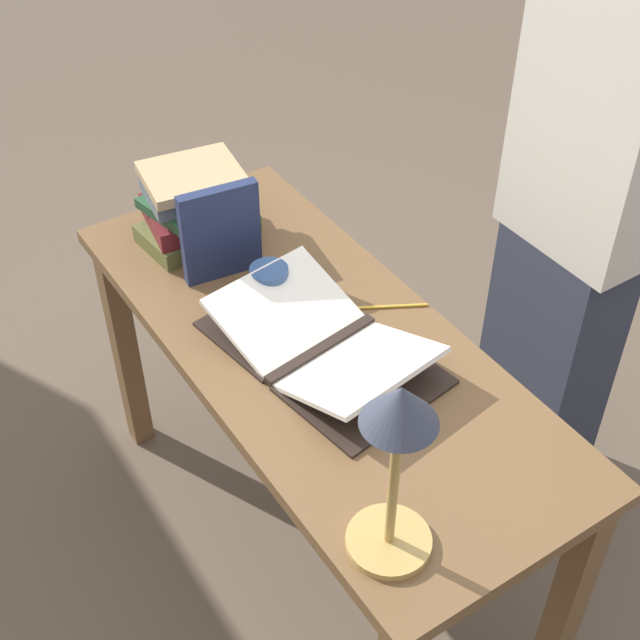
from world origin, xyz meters
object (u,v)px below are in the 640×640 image
at_px(open_book, 321,344).
at_px(book_stack_tall, 195,205).
at_px(book_standing_upright, 221,233).
at_px(person_reader, 576,231).
at_px(reading_lamp, 397,444).
at_px(pencil, 390,307).
at_px(coffee_mug, 269,283).

height_order(open_book, book_stack_tall, book_stack_tall).
relative_size(book_standing_upright, person_reader, 0.14).
bearing_deg(reading_lamp, person_reader, -64.13).
xyz_separation_m(book_stack_tall, reading_lamp, (-1.00, 0.15, 0.17)).
distance_m(reading_lamp, pencil, 0.69).
relative_size(book_standing_upright, coffee_mug, 2.13).
distance_m(book_standing_upright, reading_lamp, 0.86).
relative_size(open_book, reading_lamp, 1.43).
bearing_deg(person_reader, book_standing_upright, -119.63).
distance_m(book_stack_tall, book_standing_upright, 0.17).
xyz_separation_m(open_book, book_standing_upright, (0.36, 0.04, 0.09)).
bearing_deg(book_standing_upright, reading_lamp, 178.73).
xyz_separation_m(reading_lamp, coffee_mug, (0.69, -0.17, -0.22)).
bearing_deg(coffee_mug, person_reader, -111.86).
relative_size(coffee_mug, pencil, 0.71).
relative_size(reading_lamp, pencil, 2.49).
height_order(book_stack_tall, pencil, book_stack_tall).
bearing_deg(coffee_mug, reading_lamp, 166.00).
bearing_deg(book_stack_tall, open_book, -177.59).
distance_m(book_stack_tall, reading_lamp, 1.03).
bearing_deg(pencil, reading_lamp, 143.16).
height_order(book_stack_tall, person_reader, person_reader).
distance_m(book_stack_tall, person_reader, 0.92).
bearing_deg(pencil, coffee_mug, 49.27).
bearing_deg(coffee_mug, book_stack_tall, 4.78).
relative_size(pencil, person_reader, 0.09).
distance_m(book_standing_upright, coffee_mug, 0.17).
bearing_deg(reading_lamp, coffee_mug, -14.00).
bearing_deg(open_book, pencil, -87.87).
distance_m(book_stack_tall, pencil, 0.55).
bearing_deg(person_reader, open_book, -94.49).
height_order(reading_lamp, pencil, reading_lamp).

